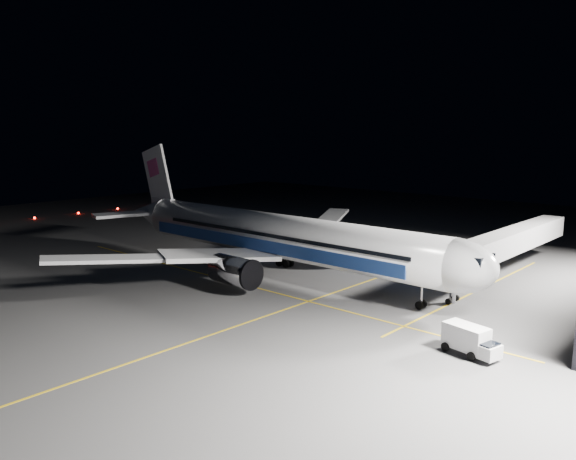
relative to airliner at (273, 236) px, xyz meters
The scene contains 12 objects.
ground 5.27m from the airliner, ahead, with size 200.00×200.00×0.00m, color #4C4C4F.
guide_line_main 12.22m from the airliner, ahead, with size 0.25×80.00×0.01m, color gold.
guide_line_cross 7.99m from the airliner, 79.83° to the right, with size 70.00×0.25×0.01m, color gold.
guide_line_side 25.67m from the airliner, 23.43° to the left, with size 0.25×40.00×0.01m, color gold.
airliner is the anchor object (origin of this frame).
jet_bridge 29.31m from the airliner, 38.04° to the left, with size 3.60×34.40×6.30m.
taxiway_lights 71.10m from the airliner, behind, with size 0.44×60.44×0.44m.
service_truck 32.18m from the airliner, 15.32° to the right, with size 5.13×2.92×2.47m.
baggage_tug 20.20m from the airliner, 88.28° to the left, with size 2.50×2.06×1.73m.
safety_cone_a 14.83m from the airliner, 95.98° to the left, with size 0.40×0.40×0.60m, color #D65009.
safety_cone_b 7.15m from the airliner, 125.73° to the left, with size 0.34×0.34×0.51m, color #D65009.
safety_cone_c 11.14m from the airliner, 108.20° to the left, with size 0.38×0.38×0.57m, color #D65009.
Camera 1 is at (48.31, -51.74, 18.46)m, focal length 35.00 mm.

